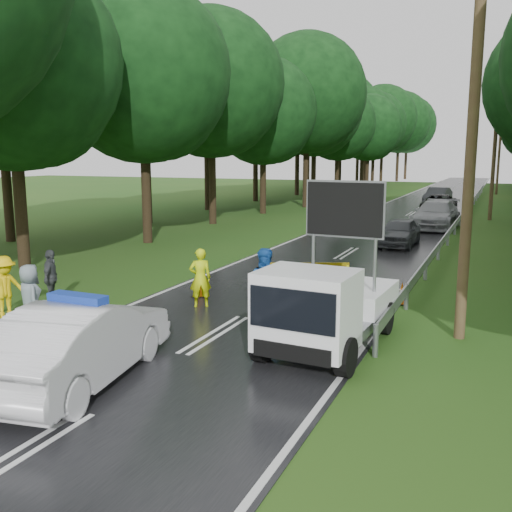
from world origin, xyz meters
The scene contains 22 objects.
ground centered at (0.00, 0.00, 0.00)m, with size 160.00×160.00×0.00m, color #1F4E16.
road centered at (0.00, 30.00, 0.01)m, with size 7.00×140.00×0.02m, color black.
guardrail centered at (3.70, 29.67, 0.55)m, with size 0.12×60.06×0.70m.
utility_pole_near centered at (5.20, 2.00, 5.06)m, with size 1.40×0.24×10.00m.
utility_pole_mid centered at (5.20, 28.00, 5.06)m, with size 1.40×0.24×10.00m.
utility_pole_far centered at (5.20, 54.00, 5.06)m, with size 1.40×0.24×10.00m.
police_sedan centered at (-0.94, -3.48, 0.76)m, with size 2.33×4.78×1.66m.
work_truck centered at (2.61, 0.01, 0.95)m, with size 2.20×4.51×3.51m.
barrier centered at (0.80, 4.00, 0.81)m, with size 2.38×1.08×1.07m.
officer centered at (-1.50, 2.00, 0.82)m, with size 0.60×0.39×1.63m, color #CCE90C.
civilian centered at (0.81, 1.15, 0.95)m, with size 0.93×0.72×1.91m, color #1A55AF.
bystander_left centered at (-5.44, -0.97, 0.81)m, with size 1.05×0.61×1.63m, color yellow.
bystander_mid centered at (-5.31, 0.48, 0.79)m, with size 0.92×0.38×1.58m, color #42464A.
bystander_right centered at (-4.09, -1.50, 0.81)m, with size 0.79×0.51×1.61m, color gray.
queue_car_first centered at (1.66, 15.02, 0.64)m, with size 1.52×3.77×1.28m, color #46494E.
queue_car_second centered at (2.48, 22.22, 0.78)m, with size 2.19×5.38×1.56m, color #9E9FA5.
queue_car_third centered at (1.79, 30.59, 0.68)m, with size 2.27×4.93×1.37m, color black.
queue_car_fourth centered at (0.89, 38.33, 0.73)m, with size 1.54×4.41×1.45m, color #3D3F44.
cone_center centered at (0.24, 2.00, 0.35)m, with size 0.34×0.34×0.71m.
cone_far centered at (0.29, 2.50, 0.39)m, with size 0.38×0.38×0.82m.
cone_left_mid centered at (-2.10, 3.00, 0.40)m, with size 0.39×0.39×0.82m.
cone_right centered at (3.50, 4.50, 0.31)m, with size 0.30×0.30×0.64m.
Camera 1 is at (5.90, -11.27, 4.11)m, focal length 40.00 mm.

